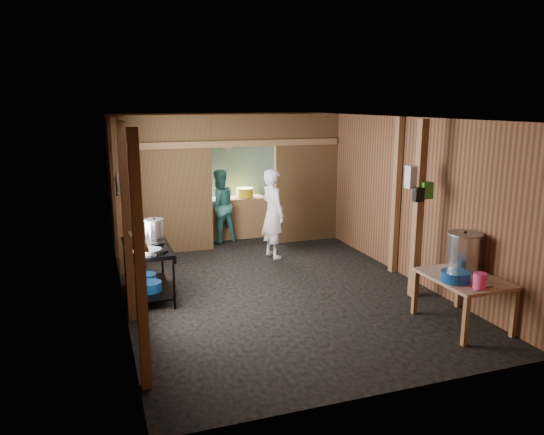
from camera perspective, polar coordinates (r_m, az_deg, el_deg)
name	(u,v)px	position (r m, az deg, el deg)	size (l,w,h in m)	color
floor	(268,282)	(8.43, -0.45, -7.04)	(4.50, 7.00, 0.00)	black
ceiling	(268,117)	(7.94, -0.48, 10.93)	(4.50, 7.00, 0.00)	#303030
wall_back	(216,174)	(11.41, -6.13, 4.79)	(4.50, 0.00, 2.60)	brown
wall_front	(388,269)	(4.99, 12.59, -5.52)	(4.50, 0.00, 2.60)	brown
wall_left	(118,212)	(7.68, -16.58, 0.57)	(0.00, 7.00, 2.60)	brown
wall_right	(393,194)	(9.05, 13.17, 2.51)	(0.00, 7.00, 2.60)	brown
partition_left	(163,186)	(9.91, -11.90, 3.42)	(1.85, 0.10, 2.60)	brown
partition_right	(306,179)	(10.67, 3.77, 4.29)	(1.35, 0.10, 2.60)	brown
partition_header	(243,130)	(10.13, -3.17, 9.55)	(1.30, 0.10, 0.60)	brown
turquoise_panel	(217,176)	(11.36, -6.06, 4.50)	(4.40, 0.06, 2.50)	#7FB0B0
back_counter	(237,217)	(11.11, -3.88, 0.04)	(1.20, 0.50, 0.85)	#876143
wall_clock	(228,146)	(11.31, -4.84, 7.80)	(0.20, 0.20, 0.03)	silver
post_left_a	(140,264)	(5.16, -14.31, -5.01)	(0.10, 0.12, 2.60)	#876143
post_left_b	(127,224)	(6.90, -15.66, -0.69)	(0.10, 0.12, 2.60)	#876143
post_left_c	(118,198)	(8.86, -16.53, 2.11)	(0.10, 0.12, 2.60)	#876143
post_right	(396,196)	(8.84, 13.47, 2.27)	(0.10, 0.12, 2.60)	#876143
post_free	(418,210)	(7.77, 15.76, 0.75)	(0.12, 0.12, 2.60)	#876143
cross_beam	(232,144)	(10.03, -4.46, 8.07)	(4.40, 0.12, 0.12)	#876143
pan_lid_big	(118,184)	(8.01, -16.60, 3.60)	(0.34, 0.34, 0.03)	gray
pan_lid_small	(117,186)	(8.42, -16.70, 3.31)	(0.30, 0.30, 0.03)	black
wall_shelf	(138,241)	(5.62, -14.52, -2.54)	(0.14, 0.80, 0.03)	#876143
jar_white	(140,241)	(5.36, -14.32, -2.53)	(0.07, 0.07, 0.10)	silver
jar_yellow	(137,235)	(5.60, -14.55, -1.90)	(0.08, 0.08, 0.10)	gold
jar_green	(136,230)	(5.81, -14.74, -1.38)	(0.06, 0.06, 0.10)	#2C8E27
bag_white	(414,177)	(7.72, 15.32, 4.33)	(0.22, 0.15, 0.32)	silver
bag_green	(426,190)	(7.71, 16.57, 2.88)	(0.16, 0.12, 0.24)	#2C8E27
bag_black	(418,195)	(7.62, 15.77, 2.44)	(0.14, 0.10, 0.20)	black
gas_range	(148,271)	(7.88, -13.46, -5.77)	(0.68, 1.33, 0.79)	black
prep_table	(462,301)	(7.19, 20.14, -8.60)	(0.80, 1.10, 0.65)	tan
stove_pot_large	(154,229)	(8.19, -12.79, -1.22)	(0.30, 0.30, 0.31)	silver
stove_pot_med	(134,240)	(7.77, -14.91, -2.45)	(0.24, 0.24, 0.21)	silver
stove_saucepan	(132,236)	(8.16, -15.12, -2.00)	(0.16, 0.16, 0.10)	silver
frying_pan	(150,251)	(7.38, -13.30, -3.59)	(0.33, 0.55, 0.08)	gray
blue_tub_front	(150,287)	(7.76, -13.25, -7.39)	(0.33, 0.33, 0.14)	navy
blue_tub_back	(147,278)	(8.19, -13.59, -6.44)	(0.29, 0.29, 0.12)	navy
stock_pot	(464,252)	(7.30, 20.31, -3.60)	(0.45, 0.45, 0.52)	silver
wash_basin	(455,276)	(6.85, 19.48, -6.12)	(0.36, 0.36, 0.13)	navy
pink_bucket	(480,281)	(6.70, 21.86, -6.47)	(0.16, 0.16, 0.19)	#FE418C
knife	(484,288)	(6.73, 22.26, -7.21)	(0.30, 0.04, 0.01)	silver
yellow_tub	(245,193)	(11.06, -2.98, 2.75)	(0.35, 0.35, 0.20)	gold
red_cup	(224,195)	(10.94, -5.33, 2.50)	(0.13, 0.13, 0.16)	#BB0D0D
cook	(273,214)	(9.53, 0.11, 0.43)	(0.60, 0.39, 1.65)	silver
worker_back	(219,206)	(10.65, -5.84, 1.29)	(0.74, 0.58, 1.52)	teal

